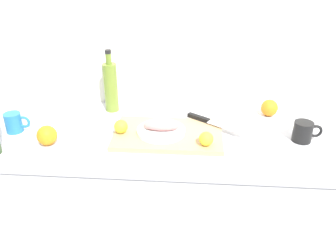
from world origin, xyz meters
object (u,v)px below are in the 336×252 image
at_px(chef_knife, 209,121).
at_px(coffee_mug_1, 14,122).
at_px(lemon_0, 121,127).
at_px(coffee_mug_0, 303,132).
at_px(fish_fillet, 161,125).
at_px(white_plate, 161,131).
at_px(cutting_board, 168,134).
at_px(orange_0, 269,108).
at_px(olive_oil_bottle, 111,86).

distance_m(chef_knife, coffee_mug_1, 0.84).
relative_size(lemon_0, coffee_mug_0, 0.49).
relative_size(fish_fillet, coffee_mug_0, 1.29).
height_order(white_plate, chef_knife, chef_knife).
bearing_deg(cutting_board, white_plate, -173.17).
bearing_deg(cutting_board, orange_0, 27.76).
bearing_deg(lemon_0, coffee_mug_1, 178.29).
height_order(white_plate, coffee_mug_1, coffee_mug_1).
distance_m(white_plate, coffee_mug_1, 0.63).
height_order(white_plate, lemon_0, lemon_0).
bearing_deg(coffee_mug_1, chef_knife, 7.23).
bearing_deg(chef_knife, white_plate, -118.01).
distance_m(chef_knife, olive_oil_bottle, 0.49).
bearing_deg(chef_knife, fish_fillet, -118.01).
bearing_deg(orange_0, lemon_0, -158.34).
relative_size(coffee_mug_0, coffee_mug_1, 1.06).
bearing_deg(orange_0, white_plate, -153.31).
bearing_deg(olive_oil_bottle, coffee_mug_1, -145.95).
bearing_deg(chef_knife, orange_0, 60.35).
distance_m(fish_fillet, chef_knife, 0.23).
height_order(chef_knife, orange_0, orange_0).
xyz_separation_m(cutting_board, chef_knife, (0.17, 0.10, 0.02)).
xyz_separation_m(fish_fillet, coffee_mug_1, (-0.63, -0.00, -0.01)).
bearing_deg(coffee_mug_0, cutting_board, -179.32).
relative_size(chef_knife, coffee_mug_0, 2.17).
xyz_separation_m(coffee_mug_0, orange_0, (-0.09, 0.24, -0.00)).
height_order(olive_oil_bottle, orange_0, olive_oil_bottle).
distance_m(olive_oil_bottle, coffee_mug_0, 0.88).
bearing_deg(lemon_0, coffee_mug_0, 1.88).
distance_m(lemon_0, olive_oil_bottle, 0.29).
bearing_deg(coffee_mug_0, chef_knife, 166.06).
bearing_deg(coffee_mug_0, white_plate, -179.02).
bearing_deg(white_plate, olive_oil_bottle, 136.55).
bearing_deg(fish_fillet, olive_oil_bottle, 136.55).
relative_size(olive_oil_bottle, orange_0, 3.80).
relative_size(white_plate, chef_knife, 0.79).
distance_m(fish_fillet, olive_oil_bottle, 0.37).
height_order(white_plate, fish_fillet, fish_fillet).
height_order(fish_fillet, coffee_mug_1, coffee_mug_1).
relative_size(chef_knife, orange_0, 3.25).
relative_size(cutting_board, fish_fillet, 2.97).
relative_size(lemon_0, orange_0, 0.74).
bearing_deg(coffee_mug_1, white_plate, 0.07).
bearing_deg(orange_0, fish_fillet, -153.31).
distance_m(chef_knife, coffee_mug_0, 0.39).
relative_size(white_plate, coffee_mug_1, 1.83).
xyz_separation_m(cutting_board, coffee_mug_1, (-0.66, -0.00, 0.03)).
bearing_deg(lemon_0, chef_knife, 18.05).
bearing_deg(coffee_mug_1, cutting_board, 0.36).
height_order(olive_oil_bottle, coffee_mug_1, olive_oil_bottle).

